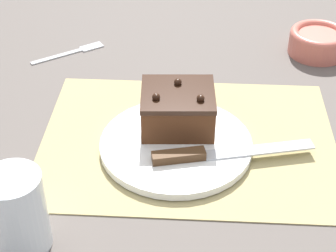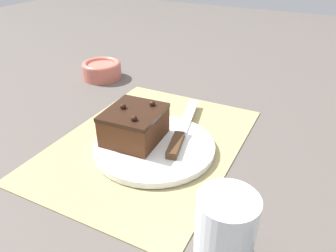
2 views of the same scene
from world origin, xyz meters
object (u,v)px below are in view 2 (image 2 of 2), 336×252
at_px(cake_plate, 154,146).
at_px(small_bowl, 102,69).
at_px(serving_knife, 180,134).
at_px(chocolate_cake, 134,125).
at_px(drinking_glass, 225,234).

xyz_separation_m(cake_plate, small_bowl, (-0.26, -0.32, 0.02)).
bearing_deg(cake_plate, serving_knife, 144.53).
relative_size(chocolate_cake, small_bowl, 1.06).
relative_size(chocolate_cake, serving_knife, 0.49).
relative_size(cake_plate, drinking_glass, 2.11).
relative_size(chocolate_cake, drinking_glass, 1.07).
bearing_deg(drinking_glass, small_bowl, -130.80).
bearing_deg(cake_plate, small_bowl, -129.41).
bearing_deg(small_bowl, serving_knife, 58.43).
bearing_deg(drinking_glass, cake_plate, -132.92).
height_order(drinking_glass, small_bowl, drinking_glass).
relative_size(cake_plate, serving_knife, 0.96).
bearing_deg(serving_knife, small_bowl, 135.28).
bearing_deg(serving_knife, drinking_glass, -67.45).
bearing_deg(chocolate_cake, small_bowl, -133.53).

